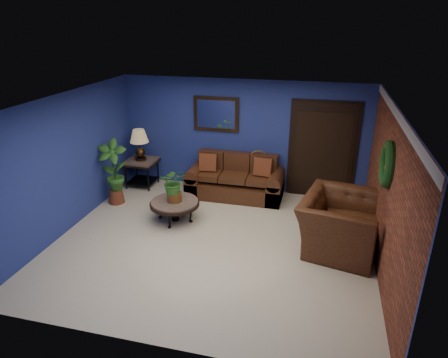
% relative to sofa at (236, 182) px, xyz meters
% --- Properties ---
extents(floor, '(5.50, 5.50, 0.00)m').
position_rel_sofa_xyz_m(floor, '(0.05, -2.08, -0.31)').
color(floor, beige).
rests_on(floor, ground).
extents(wall_back, '(5.50, 0.04, 2.50)m').
position_rel_sofa_xyz_m(wall_back, '(0.05, 0.42, 0.94)').
color(wall_back, navy).
rests_on(wall_back, ground).
extents(wall_left, '(0.04, 5.00, 2.50)m').
position_rel_sofa_xyz_m(wall_left, '(-2.70, -2.08, 0.94)').
color(wall_left, navy).
rests_on(wall_left, ground).
extents(wall_right_brick, '(0.04, 5.00, 2.50)m').
position_rel_sofa_xyz_m(wall_right_brick, '(2.80, -2.08, 0.94)').
color(wall_right_brick, brown).
rests_on(wall_right_brick, ground).
extents(ceiling, '(5.50, 5.00, 0.02)m').
position_rel_sofa_xyz_m(ceiling, '(0.05, -2.08, 2.19)').
color(ceiling, silver).
rests_on(ceiling, wall_back).
extents(crown_molding, '(0.03, 5.00, 0.14)m').
position_rel_sofa_xyz_m(crown_molding, '(2.77, -2.08, 2.12)').
color(crown_molding, white).
rests_on(crown_molding, wall_right_brick).
extents(wall_mirror, '(1.02, 0.06, 0.77)m').
position_rel_sofa_xyz_m(wall_mirror, '(-0.55, 0.38, 1.41)').
color(wall_mirror, '#412813').
rests_on(wall_mirror, wall_back).
extents(closet_door, '(1.44, 0.06, 2.18)m').
position_rel_sofa_xyz_m(closet_door, '(1.80, 0.39, 0.74)').
color(closet_door, black).
rests_on(closet_door, wall_back).
extents(wreath, '(0.16, 0.72, 0.72)m').
position_rel_sofa_xyz_m(wreath, '(2.74, -2.03, 1.39)').
color(wreath, black).
rests_on(wreath, wall_right_brick).
extents(sofa, '(2.09, 0.90, 0.94)m').
position_rel_sofa_xyz_m(sofa, '(0.00, 0.00, 0.00)').
color(sofa, '#4C2815').
rests_on(sofa, ground).
extents(coffee_table, '(0.96, 0.96, 0.41)m').
position_rel_sofa_xyz_m(coffee_table, '(-0.89, -1.47, 0.05)').
color(coffee_table, '#4A4541').
rests_on(coffee_table, ground).
extents(end_table, '(0.70, 0.70, 0.64)m').
position_rel_sofa_xyz_m(end_table, '(-2.25, -0.03, 0.18)').
color(end_table, '#4A4541').
rests_on(end_table, ground).
extents(table_lamp, '(0.42, 0.42, 0.70)m').
position_rel_sofa_xyz_m(table_lamp, '(-2.25, -0.03, 0.79)').
color(table_lamp, '#412813').
rests_on(table_lamp, end_table).
extents(side_chair, '(0.51, 0.51, 1.03)m').
position_rel_sofa_xyz_m(side_chair, '(0.48, 0.05, 0.27)').
color(side_chair, brown).
rests_on(side_chair, ground).
extents(armchair, '(1.55, 1.68, 0.94)m').
position_rel_sofa_xyz_m(armchair, '(2.20, -1.73, 0.16)').
color(armchair, '#4C2815').
rests_on(armchair, ground).
extents(coffee_plant, '(0.60, 0.56, 0.68)m').
position_rel_sofa_xyz_m(coffee_plant, '(-0.89, -1.47, 0.48)').
color(coffee_plant, brown).
rests_on(coffee_plant, coffee_table).
extents(floor_plant, '(0.40, 0.33, 0.82)m').
position_rel_sofa_xyz_m(floor_plant, '(2.40, -0.95, 0.12)').
color(floor_plant, brown).
rests_on(floor_plant, ground).
extents(tall_plant, '(0.68, 0.53, 1.40)m').
position_rel_sofa_xyz_m(tall_plant, '(-2.40, -1.02, 0.44)').
color(tall_plant, brown).
rests_on(tall_plant, ground).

